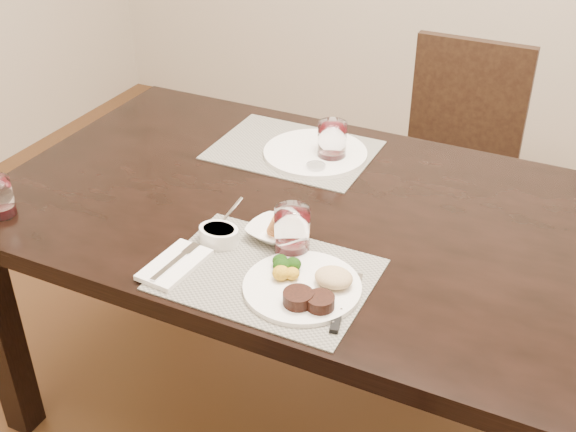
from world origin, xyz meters
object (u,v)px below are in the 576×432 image
at_px(far_plate, 315,153).
at_px(chair_far, 456,154).
at_px(dinner_plate, 307,286).
at_px(wine_glass_near, 292,233).
at_px(cracker_bowl, 274,231).
at_px(steak_knife, 342,311).

bearing_deg(far_plate, chair_far, 68.37).
bearing_deg(dinner_plate, far_plate, 101.81).
xyz_separation_m(chair_far, far_plate, (-0.27, -0.68, 0.26)).
xyz_separation_m(chair_far, wine_glass_near, (-0.12, -1.14, 0.30)).
bearing_deg(wine_glass_near, cracker_bowl, 151.04).
bearing_deg(dinner_plate, chair_far, 78.31).
xyz_separation_m(wine_glass_near, far_plate, (-0.15, 0.47, -0.04)).
distance_m(steak_knife, cracker_bowl, 0.32).
bearing_deg(wine_glass_near, chair_far, 84.01).
height_order(chair_far, cracker_bowl, chair_far).
bearing_deg(cracker_bowl, chair_far, 80.54).
height_order(dinner_plate, cracker_bowl, cracker_bowl).
distance_m(cracker_bowl, far_plate, 0.44).
xyz_separation_m(chair_far, cracker_bowl, (-0.18, -1.11, 0.27)).
bearing_deg(chair_far, dinner_plate, -91.20).
distance_m(dinner_plate, steak_knife, 0.10).
bearing_deg(wine_glass_near, far_plate, 107.62).
bearing_deg(chair_far, cracker_bowl, -99.46).
bearing_deg(wine_glass_near, dinner_plate, -52.71).
bearing_deg(cracker_bowl, steak_knife, -37.18).
bearing_deg(cracker_bowl, far_plate, 101.00).
height_order(dinner_plate, far_plate, dinner_plate).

